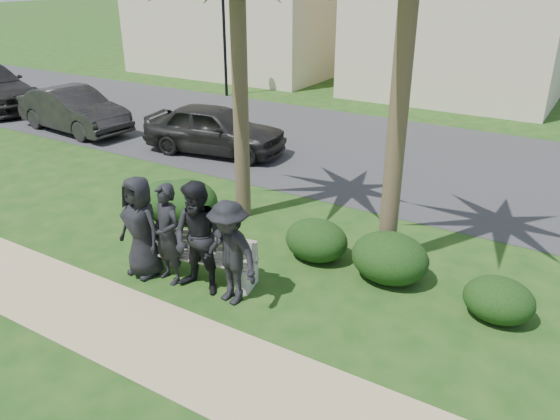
% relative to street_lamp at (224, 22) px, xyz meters
% --- Properties ---
extents(ground, '(160.00, 160.00, 0.00)m').
position_rel_street_lamp_xyz_m(ground, '(9.00, -12.00, -2.94)').
color(ground, '#194112').
rests_on(ground, ground).
extents(footpath, '(30.00, 1.60, 0.01)m').
position_rel_street_lamp_xyz_m(footpath, '(9.00, -13.80, -2.94)').
color(footpath, tan).
rests_on(footpath, ground).
extents(asphalt_street, '(160.00, 8.00, 0.01)m').
position_rel_street_lamp_xyz_m(asphalt_street, '(9.00, -4.00, -2.94)').
color(asphalt_street, '#2D2D30').
rests_on(asphalt_street, ground).
extents(stucco_bldg_right, '(8.40, 8.40, 7.30)m').
position_rel_street_lamp_xyz_m(stucco_bldg_right, '(8.00, 6.00, 0.72)').
color(stucco_bldg_right, beige).
rests_on(stucco_bldg_right, ground).
extents(street_lamp, '(0.36, 0.36, 4.29)m').
position_rel_street_lamp_xyz_m(street_lamp, '(0.00, 0.00, 0.00)').
color(street_lamp, black).
rests_on(street_lamp, ground).
extents(park_bench, '(2.27, 0.96, 0.76)m').
position_rel_street_lamp_xyz_m(park_bench, '(8.35, -12.12, -2.60)').
color(park_bench, gray).
rests_on(park_bench, ground).
extents(man_a, '(0.93, 0.65, 1.81)m').
position_rel_street_lamp_xyz_m(man_a, '(7.52, -12.49, -2.04)').
color(man_a, black).
rests_on(man_a, ground).
extents(man_b, '(0.72, 0.55, 1.76)m').
position_rel_street_lamp_xyz_m(man_b, '(8.06, -12.42, -2.06)').
color(man_b, black).
rests_on(man_b, ground).
extents(man_c, '(0.95, 0.75, 1.92)m').
position_rel_street_lamp_xyz_m(man_c, '(8.72, -12.41, -1.99)').
color(man_c, black).
rests_on(man_c, ground).
extents(man_d, '(1.22, 0.83, 1.74)m').
position_rel_street_lamp_xyz_m(man_d, '(9.31, -12.40, -2.07)').
color(man_d, black).
rests_on(man_d, ground).
extents(hedge_a, '(1.27, 1.05, 0.83)m').
position_rel_street_lamp_xyz_m(hedge_a, '(6.25, -10.47, -2.53)').
color(hedge_a, black).
rests_on(hedge_a, ground).
extents(hedge_b, '(1.36, 1.12, 0.89)m').
position_rel_street_lamp_xyz_m(hedge_b, '(6.66, -10.32, -2.50)').
color(hedge_b, black).
rests_on(hedge_b, ground).
extents(hedge_d, '(1.18, 0.98, 0.77)m').
position_rel_street_lamp_xyz_m(hedge_d, '(9.81, -10.42, -2.56)').
color(hedge_d, black).
rests_on(hedge_d, ground).
extents(hedge_e, '(1.34, 1.10, 0.87)m').
position_rel_street_lamp_xyz_m(hedge_e, '(11.22, -10.44, -2.51)').
color(hedge_e, black).
rests_on(hedge_e, ground).
extents(hedge_f, '(1.06, 0.88, 0.69)m').
position_rel_street_lamp_xyz_m(hedge_f, '(13.06, -10.67, -2.60)').
color(hedge_f, black).
rests_on(hedge_f, ground).
extents(car_a, '(4.34, 2.32, 1.41)m').
position_rel_street_lamp_xyz_m(car_a, '(4.36, -6.39, -2.24)').
color(car_a, black).
rests_on(car_a, ground).
extents(car_b, '(4.36, 1.84, 1.40)m').
position_rel_street_lamp_xyz_m(car_b, '(-0.97, -6.95, -2.24)').
color(car_b, black).
rests_on(car_b, ground).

